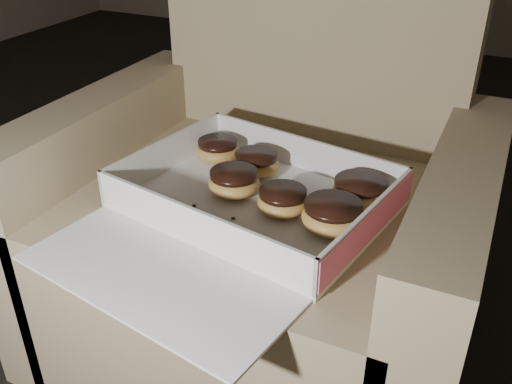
{
  "coord_description": "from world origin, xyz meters",
  "views": [
    {
      "loc": [
        0.71,
        -0.97,
        0.88
      ],
      "look_at": [
        0.35,
        -0.21,
        0.4
      ],
      "focal_mm": 40.0,
      "sensor_mm": 36.0,
      "label": 1
    }
  ],
  "objects": [
    {
      "name": "crumb_a",
      "position": [
        0.34,
        -0.28,
        0.38
      ],
      "size": [
        0.01,
        0.01,
        0.0
      ],
      "primitive_type": "ellipsoid",
      "color": "black",
      "rests_on": "bakery_box"
    },
    {
      "name": "donut_b",
      "position": [
        0.22,
        -0.1,
        0.4
      ],
      "size": [
        0.08,
        0.08,
        0.04
      ],
      "color": "#BE8F42",
      "rests_on": "bakery_box"
    },
    {
      "name": "crumb_b",
      "position": [
        0.27,
        -0.27,
        0.38
      ],
      "size": [
        0.01,
        0.01,
        0.0
      ],
      "primitive_type": "ellipsoid",
      "color": "black",
      "rests_on": "bakery_box"
    },
    {
      "name": "donut_d",
      "position": [
        0.41,
        -0.22,
        0.4
      ],
      "size": [
        0.08,
        0.08,
        0.04
      ],
      "color": "#BE8F42",
      "rests_on": "bakery_box"
    },
    {
      "name": "armchair",
      "position": [
        0.33,
        -0.11,
        0.26
      ],
      "size": [
        0.79,
        0.67,
        0.83
      ],
      "color": "#847354",
      "rests_on": "floor"
    },
    {
      "name": "donut_f",
      "position": [
        0.31,
        -0.12,
        0.4
      ],
      "size": [
        0.09,
        0.09,
        0.04
      ],
      "color": "#BE8F42",
      "rests_on": "bakery_box"
    },
    {
      "name": "donut_c",
      "position": [
        0.31,
        -0.2,
        0.4
      ],
      "size": [
        0.09,
        0.09,
        0.04
      ],
      "color": "#BE8F42",
      "rests_on": "bakery_box"
    },
    {
      "name": "bakery_box",
      "position": [
        0.35,
        -0.26,
        0.38
      ],
      "size": [
        0.5,
        0.56,
        0.07
      ],
      "rotation": [
        0.0,
        0.0,
        -0.18
      ],
      "color": "silver",
      "rests_on": "armchair"
    },
    {
      "name": "donut_e",
      "position": [
        0.52,
        -0.15,
        0.4
      ],
      "size": [
        0.1,
        0.1,
        0.05
      ],
      "color": "#BE8F42",
      "rests_on": "bakery_box"
    },
    {
      "name": "donut_a",
      "position": [
        0.5,
        -0.24,
        0.4
      ],
      "size": [
        0.1,
        0.1,
        0.05
      ],
      "color": "#BE8F42",
      "rests_on": "bakery_box"
    },
    {
      "name": "floor",
      "position": [
        0.0,
        0.0,
        0.0
      ],
      "size": [
        4.5,
        4.5,
        0.0
      ],
      "primitive_type": "plane",
      "color": "black",
      "rests_on": "ground"
    },
    {
      "name": "crumb_c",
      "position": [
        0.36,
        -0.36,
        0.38
      ],
      "size": [
        0.01,
        0.01,
        0.0
      ],
      "primitive_type": "ellipsoid",
      "color": "black",
      "rests_on": "bakery_box"
    }
  ]
}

